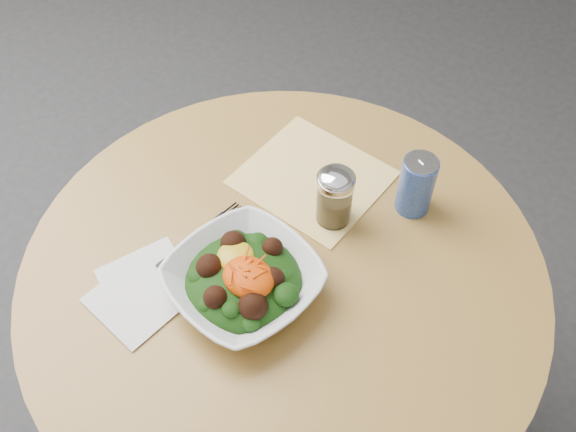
% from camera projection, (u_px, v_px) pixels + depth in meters
% --- Properties ---
extents(ground, '(6.00, 6.00, 0.00)m').
position_uv_depth(ground, '(285.00, 425.00, 1.68)').
color(ground, '#2D2D2F').
rests_on(ground, ground).
extents(table, '(0.90, 0.90, 0.75)m').
position_uv_depth(table, '(284.00, 323.00, 1.25)').
color(table, black).
rests_on(table, ground).
extents(cloth_napkin, '(0.26, 0.24, 0.00)m').
position_uv_depth(cloth_napkin, '(312.00, 178.00, 1.22)').
color(cloth_napkin, '#F3A60C').
rests_on(cloth_napkin, table).
extents(paper_napkins, '(0.18, 0.20, 0.00)m').
position_uv_depth(paper_napkins, '(143.00, 290.00, 1.06)').
color(paper_napkins, silver).
rests_on(paper_napkins, table).
extents(salad_bowl, '(0.28, 0.28, 0.09)m').
position_uv_depth(salad_bowl, '(244.00, 280.00, 1.04)').
color(salad_bowl, silver).
rests_on(salad_bowl, table).
extents(fork, '(0.05, 0.19, 0.00)m').
position_uv_depth(fork, '(203.00, 233.00, 1.13)').
color(fork, black).
rests_on(fork, table).
extents(spice_shaker, '(0.07, 0.07, 0.12)m').
position_uv_depth(spice_shaker, '(335.00, 197.00, 1.11)').
color(spice_shaker, silver).
rests_on(spice_shaker, table).
extents(beverage_can, '(0.06, 0.06, 0.12)m').
position_uv_depth(beverage_can, '(416.00, 185.00, 1.13)').
color(beverage_can, '#0D2E99').
rests_on(beverage_can, table).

